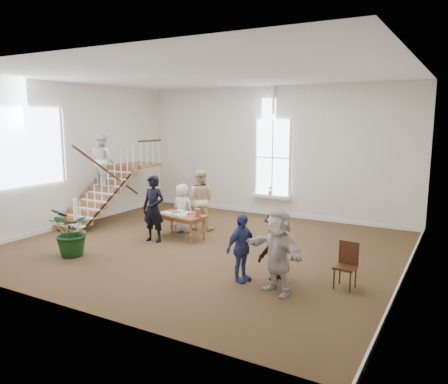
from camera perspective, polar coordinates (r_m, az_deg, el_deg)
The scene contains 12 objects.
ground at distance 11.84m, azimuth -2.40°, elevation -7.10°, with size 10.00×10.00×0.00m, color #4A351D.
room_shell at distance 15.54m, azimuth 6.18°, elevation -1.59°, with size 10.49×10.00×10.00m.
staircase at distance 14.76m, azimuth -15.33°, elevation 2.33°, with size 1.10×4.10×2.92m.
library_table at distance 12.55m, azimuth -5.67°, elevation -3.25°, with size 1.57×0.95×0.76m.
police_officer at distance 12.25m, azimuth -9.19°, elevation -2.17°, with size 0.68×0.44×1.86m, color black.
elderly_woman at distance 13.20m, azimuth -5.44°, elevation -2.09°, with size 0.72×0.47×1.47m, color silver.
person_yellow at distance 13.41m, azimuth -3.18°, elevation -0.99°, with size 0.91×0.71×1.88m, color beige.
woman_cluster_a at distance 9.20m, azimuth 2.28°, elevation -7.30°, with size 0.85×0.35×1.45m, color #354080.
woman_cluster_b at distance 9.35m, azimuth 6.85°, elevation -7.02°, with size 0.95×0.55×1.48m, color black.
woman_cluster_c at distance 8.63m, azimuth 7.04°, elevation -7.72°, with size 1.56×0.50×1.68m, color beige.
floor_plant at distance 11.48m, azimuth -19.16°, elevation -4.95°, with size 1.12×0.97×1.24m, color black.
side_chair at distance 9.28m, azimuth 15.75°, elevation -8.84°, with size 0.44×0.44×0.94m.
Camera 1 is at (6.01, -9.62, 3.40)m, focal length 35.00 mm.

